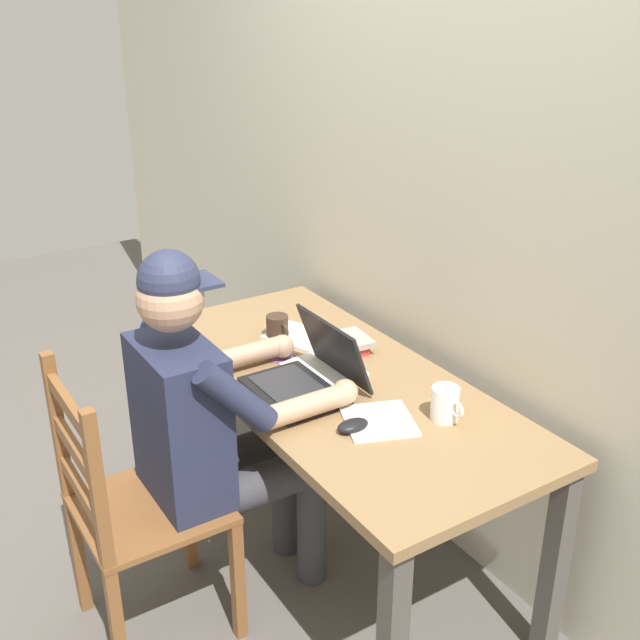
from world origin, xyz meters
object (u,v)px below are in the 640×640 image
object	(u,v)px
computer_mouse	(353,426)
seated_person	(213,420)
desk	(334,403)
wooden_chair	(132,510)
laptop	(309,374)
coffee_mug_dark	(279,327)
landscape_photo_print	(274,354)
coffee_mug_white	(445,404)
book_stack_main	(345,344)

from	to	relation	value
computer_mouse	seated_person	bearing A→B (deg)	-137.23
seated_person	desk	bearing A→B (deg)	86.78
wooden_chair	laptop	distance (m)	0.68
desk	wooden_chair	bearing A→B (deg)	-91.94
laptop	coffee_mug_dark	distance (m)	0.40
wooden_chair	landscape_photo_print	bearing A→B (deg)	110.94
laptop	coffee_mug_white	xyz separation A→B (m)	(0.38, 0.24, -0.00)
desk	coffee_mug_dark	bearing A→B (deg)	179.24
landscape_photo_print	book_stack_main	bearing A→B (deg)	44.64
coffee_mug_white	landscape_photo_print	distance (m)	0.69
laptop	computer_mouse	size ratio (longest dim) A/B	3.30
desk	computer_mouse	world-z (taller)	computer_mouse
computer_mouse	book_stack_main	xyz separation A→B (m)	(-0.45, 0.28, 0.01)
computer_mouse	coffee_mug_white	world-z (taller)	coffee_mug_white
seated_person	book_stack_main	bearing A→B (deg)	103.00
landscape_photo_print	desk	bearing A→B (deg)	-3.25
seated_person	computer_mouse	bearing A→B (deg)	42.77
seated_person	landscape_photo_print	size ratio (longest dim) A/B	9.58
coffee_mug_dark	book_stack_main	bearing A→B (deg)	33.30
computer_mouse	coffee_mug_white	bearing A→B (deg)	70.87
wooden_chair	coffee_mug_white	world-z (taller)	wooden_chair
wooden_chair	book_stack_main	size ratio (longest dim) A/B	5.29
desk	coffee_mug_white	distance (m)	0.44
desk	wooden_chair	size ratio (longest dim) A/B	1.65
laptop	coffee_mug_white	world-z (taller)	laptop
book_stack_main	desk	bearing A→B (deg)	-43.42
book_stack_main	landscape_photo_print	size ratio (longest dim) A/B	1.37
desk	laptop	xyz separation A→B (m)	(0.01, -0.10, 0.14)
coffee_mug_dark	landscape_photo_print	world-z (taller)	coffee_mug_dark
computer_mouse	landscape_photo_print	xyz separation A→B (m)	(-0.56, 0.05, -0.02)
desk	wooden_chair	xyz separation A→B (m)	(-0.02, -0.70, -0.16)
seated_person	computer_mouse	xyz separation A→B (m)	(0.32, 0.29, 0.05)
coffee_mug_dark	laptop	bearing A→B (deg)	-15.57
desk	book_stack_main	bearing A→B (deg)	136.58
laptop	coffee_mug_white	bearing A→B (deg)	32.61
desk	coffee_mug_dark	xyz separation A→B (m)	(-0.37, 0.00, 0.13)
book_stack_main	landscape_photo_print	world-z (taller)	book_stack_main
desk	laptop	world-z (taller)	laptop
wooden_chair	computer_mouse	size ratio (longest dim) A/B	9.41
seated_person	book_stack_main	world-z (taller)	seated_person
desk	seated_person	world-z (taller)	seated_person
seated_person	wooden_chair	size ratio (longest dim) A/B	1.32
seated_person	wooden_chair	bearing A→B (deg)	-90.00
computer_mouse	coffee_mug_white	xyz separation A→B (m)	(0.09, 0.27, 0.04)
desk	coffee_mug_dark	size ratio (longest dim) A/B	13.13
computer_mouse	landscape_photo_print	world-z (taller)	computer_mouse
desk	book_stack_main	distance (m)	0.24
computer_mouse	coffee_mug_white	distance (m)	0.29
coffee_mug_white	desk	bearing A→B (deg)	-160.42
wooden_chair	laptop	size ratio (longest dim) A/B	2.85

